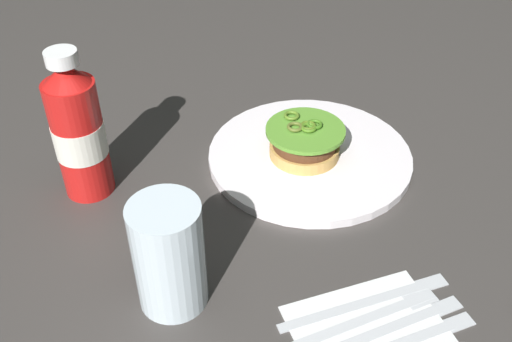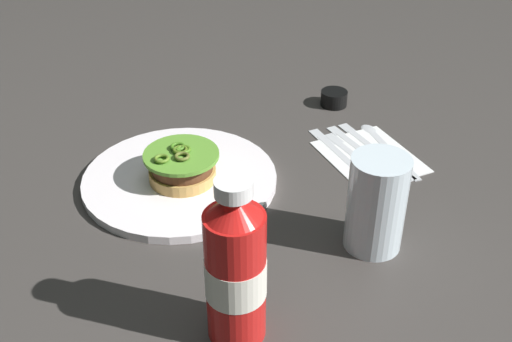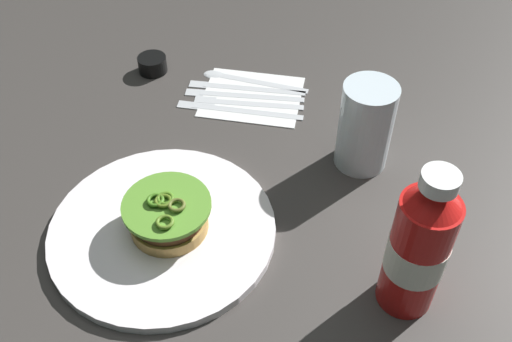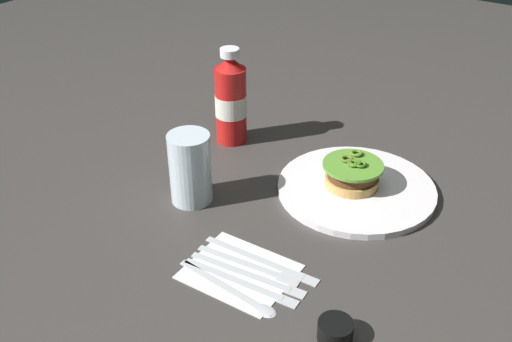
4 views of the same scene
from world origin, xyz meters
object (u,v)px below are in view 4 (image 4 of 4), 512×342
at_px(water_glass, 190,168).
at_px(dinner_plate, 356,188).
at_px(burger_sandwich, 352,174).
at_px(fork_utensil, 257,266).
at_px(spoon_utensil, 239,293).
at_px(napkin, 240,271).
at_px(butter_knife, 267,261).
at_px(ketchup_bottle, 231,100).
at_px(table_knife, 254,275).
at_px(condiment_cup, 335,330).
at_px(steak_knife, 247,283).

bearing_deg(water_glass, dinner_plate, 39.12).
bearing_deg(burger_sandwich, fork_utensil, -94.41).
xyz_separation_m(spoon_utensil, fork_utensil, (-0.01, 0.07, 0.00)).
relative_size(dinner_plate, napkin, 1.84).
bearing_deg(butter_knife, burger_sandwich, 86.80).
bearing_deg(burger_sandwich, ketchup_bottle, 174.25).
distance_m(ketchup_bottle, table_knife, 0.45).
xyz_separation_m(condiment_cup, steak_knife, (-0.16, 0.02, -0.01)).
relative_size(water_glass, butter_knife, 0.65).
xyz_separation_m(spoon_utensil, butter_knife, (-0.01, 0.09, 0.00)).
distance_m(water_glass, condiment_cup, 0.41).
relative_size(spoon_utensil, steak_knife, 0.94).
relative_size(condiment_cup, fork_utensil, 0.27).
xyz_separation_m(napkin, steak_knife, (0.03, -0.02, 0.00)).
distance_m(burger_sandwich, condiment_cup, 0.37).
height_order(spoon_utensil, table_knife, same).
bearing_deg(table_knife, water_glass, 152.84).
xyz_separation_m(burger_sandwich, spoon_utensil, (-0.01, -0.35, -0.03)).
height_order(condiment_cup, napkin, condiment_cup).
bearing_deg(water_glass, napkin, -30.81).
bearing_deg(table_knife, butter_knife, 91.08).
height_order(burger_sandwich, spoon_utensil, burger_sandwich).
distance_m(table_knife, butter_knife, 0.04).
distance_m(dinner_plate, condiment_cup, 0.37).
bearing_deg(steak_knife, ketchup_bottle, 129.25).
distance_m(water_glass, steak_knife, 0.26).
relative_size(ketchup_bottle, spoon_utensil, 1.11).
xyz_separation_m(condiment_cup, napkin, (-0.19, 0.03, -0.01)).
bearing_deg(condiment_cup, burger_sandwich, 113.27).
xyz_separation_m(dinner_plate, fork_utensil, (-0.03, -0.29, -0.00)).
xyz_separation_m(condiment_cup, fork_utensil, (-0.17, 0.06, -0.01)).
xyz_separation_m(fork_utensil, butter_knife, (0.01, 0.02, 0.00)).
xyz_separation_m(ketchup_bottle, spoon_utensil, (0.30, -0.38, -0.09)).
bearing_deg(steak_knife, fork_utensil, 101.97).
xyz_separation_m(spoon_utensil, steak_knife, (-0.00, 0.02, 0.00)).
xyz_separation_m(burger_sandwich, butter_knife, (-0.01, -0.27, -0.03)).
relative_size(dinner_plate, spoon_utensil, 1.59).
xyz_separation_m(dinner_plate, water_glass, (-0.24, -0.20, 0.06)).
xyz_separation_m(condiment_cup, spoon_utensil, (-0.16, -0.01, -0.01)).
height_order(dinner_plate, fork_utensil, dinner_plate).
bearing_deg(napkin, water_glass, 149.19).
height_order(burger_sandwich, butter_knife, burger_sandwich).
distance_m(spoon_utensil, butter_knife, 0.09).
relative_size(ketchup_bottle, steak_knife, 1.04).
bearing_deg(burger_sandwich, water_glass, -139.95).
bearing_deg(butter_knife, dinner_plate, 84.67).
bearing_deg(water_glass, butter_knife, -18.46).
height_order(water_glass, spoon_utensil, water_glass).
distance_m(ketchup_bottle, spoon_utensil, 0.49).
height_order(dinner_plate, table_knife, dinner_plate).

